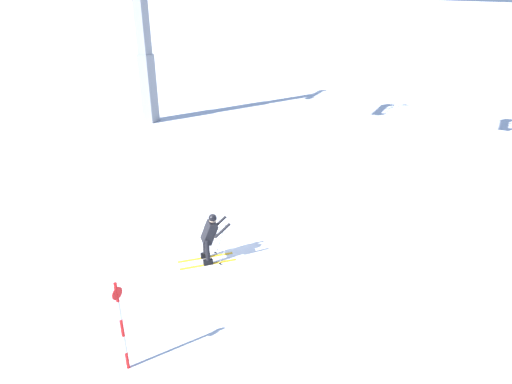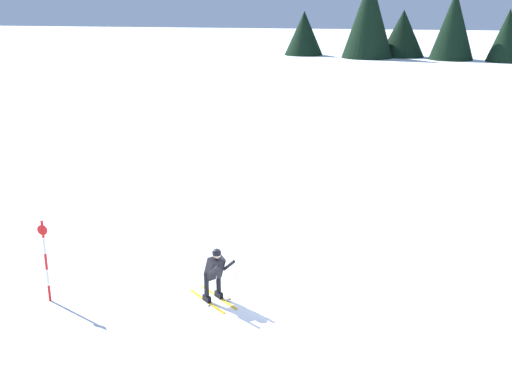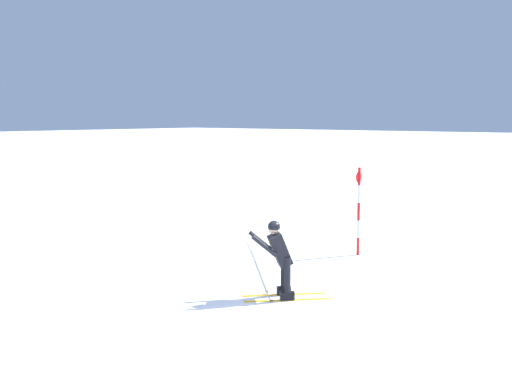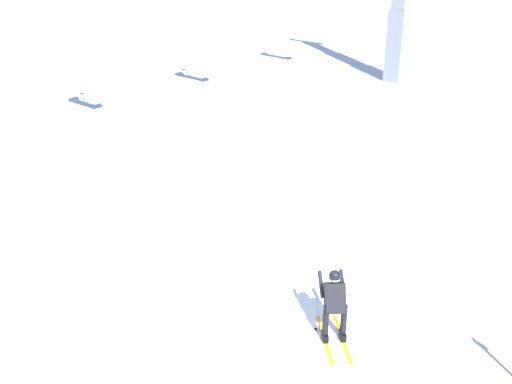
# 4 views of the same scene
# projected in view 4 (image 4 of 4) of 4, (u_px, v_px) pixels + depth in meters

# --- Properties ---
(ground_plane) EXTENTS (260.00, 260.00, 0.00)m
(ground_plane) POSITION_uv_depth(u_px,v_px,m) (291.00, 330.00, 13.52)
(ground_plane) COLOR white
(skier_carving_main) EXTENTS (1.51, 1.55, 1.67)m
(skier_carving_main) POSITION_uv_depth(u_px,v_px,m) (334.00, 300.00, 12.97)
(skier_carving_main) COLOR yellow
(skier_carving_main) RESTS_ON ground_plane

